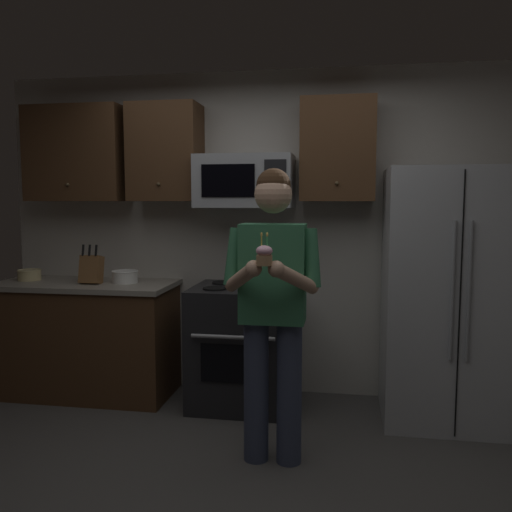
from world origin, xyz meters
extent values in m
plane|color=#474442|center=(0.00, 0.00, 0.00)|extent=(6.00, 6.00, 0.00)
cube|color=beige|center=(0.00, 1.75, 1.30)|extent=(4.40, 0.10, 2.60)
cube|color=black|center=(-0.15, 1.36, 0.46)|extent=(0.76, 0.66, 0.92)
cube|color=black|center=(-0.15, 1.02, 0.42)|extent=(0.48, 0.01, 0.28)
cylinder|color=#99999E|center=(-0.15, 1.00, 0.62)|extent=(0.60, 0.03, 0.03)
cylinder|color=black|center=(-0.33, 1.22, 0.93)|extent=(0.18, 0.18, 0.01)
cylinder|color=black|center=(0.03, 1.22, 0.93)|extent=(0.18, 0.18, 0.01)
cylinder|color=black|center=(-0.33, 1.50, 0.93)|extent=(0.18, 0.18, 0.01)
cylinder|color=black|center=(0.03, 1.50, 0.93)|extent=(0.18, 0.18, 0.01)
cube|color=#9EA0A5|center=(-0.15, 1.48, 1.72)|extent=(0.74, 0.40, 0.40)
cube|color=black|center=(-0.24, 1.28, 1.72)|extent=(0.40, 0.01, 0.24)
cube|color=black|center=(0.11, 1.28, 1.72)|extent=(0.16, 0.01, 0.30)
cube|color=#B7BABF|center=(1.35, 1.32, 0.90)|extent=(0.90, 0.72, 1.80)
cylinder|color=gray|center=(1.30, 0.94, 1.00)|extent=(0.02, 0.02, 0.90)
cylinder|color=gray|center=(1.40, 0.94, 1.00)|extent=(0.02, 0.02, 0.90)
cube|color=black|center=(1.35, 0.95, 0.90)|extent=(0.01, 0.01, 1.74)
cube|color=#4C301C|center=(-1.55, 1.53, 1.95)|extent=(0.80, 0.34, 0.76)
sphere|color=brown|center=(-1.55, 1.35, 1.70)|extent=(0.03, 0.03, 0.03)
cube|color=#4C301C|center=(-0.80, 1.53, 1.95)|extent=(0.55, 0.34, 0.76)
sphere|color=brown|center=(-0.80, 1.35, 1.70)|extent=(0.03, 0.03, 0.03)
cube|color=#4C301C|center=(0.55, 1.53, 1.95)|extent=(0.55, 0.34, 0.76)
sphere|color=brown|center=(0.55, 1.35, 1.70)|extent=(0.03, 0.03, 0.03)
cube|color=#4C301C|center=(-1.45, 1.38, 0.44)|extent=(1.40, 0.62, 0.88)
cube|color=gray|center=(-1.45, 1.38, 0.90)|extent=(1.44, 0.66, 0.04)
cube|color=brown|center=(-1.36, 1.33, 1.03)|extent=(0.16, 0.15, 0.24)
cylinder|color=black|center=(-1.42, 1.31, 1.19)|extent=(0.02, 0.04, 0.09)
cylinder|color=black|center=(-1.36, 1.31, 1.19)|extent=(0.02, 0.04, 0.09)
cylinder|color=black|center=(-1.31, 1.31, 1.19)|extent=(0.02, 0.04, 0.09)
cylinder|color=white|center=(-1.12, 1.41, 0.97)|extent=(0.20, 0.20, 0.09)
torus|color=white|center=(-1.12, 1.41, 1.01)|extent=(0.21, 0.21, 0.01)
cylinder|color=beige|center=(-1.95, 1.41, 0.96)|extent=(0.18, 0.18, 0.08)
torus|color=beige|center=(-1.95, 1.41, 1.00)|extent=(0.19, 0.19, 0.01)
cylinder|color=#383F59|center=(0.10, 0.49, 0.43)|extent=(0.15, 0.15, 0.86)
cylinder|color=#383F59|center=(0.30, 0.49, 0.43)|extent=(0.15, 0.15, 0.86)
cube|color=#33724C|center=(0.20, 0.49, 1.15)|extent=(0.38, 0.22, 0.58)
sphere|color=tan|center=(0.20, 0.49, 1.61)|extent=(0.22, 0.22, 0.22)
sphere|color=#382314|center=(0.20, 0.50, 1.66)|extent=(0.20, 0.20, 0.20)
cylinder|color=#33724C|center=(-0.02, 0.46, 1.25)|extent=(0.15, 0.18, 0.35)
cylinder|color=tan|center=(0.05, 0.30, 1.15)|extent=(0.26, 0.33, 0.21)
sphere|color=tan|center=(0.14, 0.17, 1.22)|extent=(0.09, 0.09, 0.09)
cylinder|color=#33724C|center=(0.43, 0.46, 1.25)|extent=(0.15, 0.18, 0.35)
cylinder|color=tan|center=(0.35, 0.30, 1.15)|extent=(0.26, 0.33, 0.21)
sphere|color=tan|center=(0.26, 0.17, 1.22)|extent=(0.09, 0.09, 0.09)
cylinder|color=#A87F56|center=(0.20, 0.15, 1.26)|extent=(0.08, 0.08, 0.06)
ellipsoid|color=#F2B2CC|center=(0.20, 0.15, 1.31)|extent=(0.09, 0.09, 0.06)
cylinder|color=#4CBF66|center=(0.22, 0.15, 1.36)|extent=(0.01, 0.01, 0.06)
ellipsoid|color=#FFD159|center=(0.22, 0.15, 1.40)|extent=(0.01, 0.01, 0.02)
cylinder|color=#F2D84C|center=(0.19, 0.15, 1.36)|extent=(0.01, 0.01, 0.06)
ellipsoid|color=#FFD159|center=(0.19, 0.15, 1.40)|extent=(0.01, 0.01, 0.02)
camera|label=1|loc=(0.62, -2.59, 1.58)|focal=37.58mm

